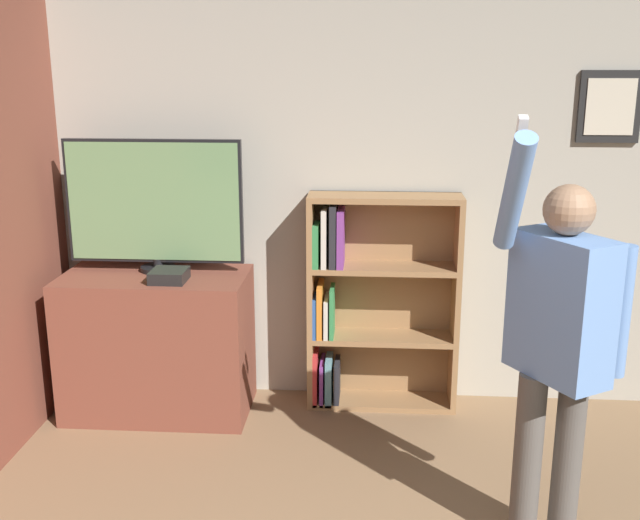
{
  "coord_description": "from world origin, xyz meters",
  "views": [
    {
      "loc": [
        -0.06,
        -1.61,
        2.21
      ],
      "look_at": [
        -0.32,
        2.1,
        1.21
      ],
      "focal_mm": 42.0,
      "sensor_mm": 36.0,
      "label": 1
    }
  ],
  "objects_px": {
    "bookshelf": "(368,302)",
    "television": "(154,204)",
    "person": "(558,335)",
    "game_console": "(169,276)"
  },
  "relations": [
    {
      "from": "bookshelf",
      "to": "television",
      "type": "bearing_deg",
      "value": -175.57
    },
    {
      "from": "television",
      "to": "person",
      "type": "bearing_deg",
      "value": -31.88
    },
    {
      "from": "television",
      "to": "game_console",
      "type": "distance_m",
      "value": 0.47
    },
    {
      "from": "bookshelf",
      "to": "person",
      "type": "relative_size",
      "value": 0.7
    },
    {
      "from": "bookshelf",
      "to": "person",
      "type": "xyz_separation_m",
      "value": [
        0.84,
        -1.46,
        0.34
      ]
    },
    {
      "from": "game_console",
      "to": "person",
      "type": "relative_size",
      "value": 0.11
    },
    {
      "from": "television",
      "to": "bookshelf",
      "type": "relative_size",
      "value": 0.79
    },
    {
      "from": "game_console",
      "to": "person",
      "type": "distance_m",
      "value": 2.33
    },
    {
      "from": "game_console",
      "to": "television",
      "type": "bearing_deg",
      "value": 120.52
    },
    {
      "from": "game_console",
      "to": "bookshelf",
      "type": "relative_size",
      "value": 0.15
    }
  ]
}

